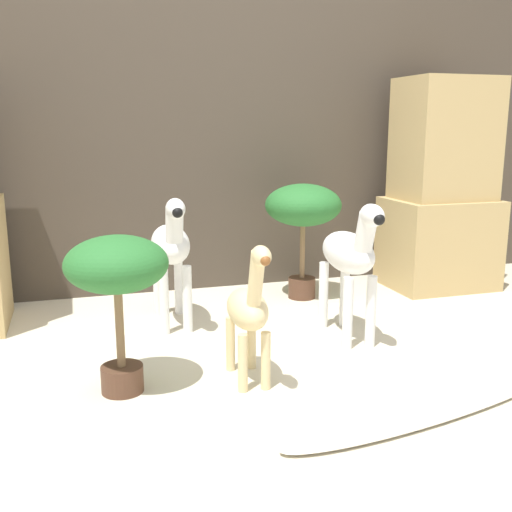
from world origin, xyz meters
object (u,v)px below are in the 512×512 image
(zebra_right, at_px, (350,256))
(potted_palm_back, at_px, (117,274))
(giraffe_figurine, at_px, (249,310))
(surfboard, at_px, (435,403))
(potted_palm_front, at_px, (303,210))
(zebra_left, at_px, (171,247))

(zebra_right, height_order, potted_palm_back, zebra_right)
(giraffe_figurine, bearing_deg, surfboard, -35.45)
(potted_palm_front, xyz_separation_m, potted_palm_back, (-1.10, -0.97, -0.06))
(zebra_right, xyz_separation_m, potted_palm_front, (0.04, 0.70, 0.11))
(zebra_left, relative_size, surfboard, 0.49)
(zebra_right, relative_size, surfboard, 0.49)
(giraffe_figurine, relative_size, surfboard, 0.43)
(zebra_left, bearing_deg, zebra_right, -30.10)
(zebra_left, bearing_deg, surfboard, -57.70)
(potted_palm_front, bearing_deg, surfboard, -92.11)
(giraffe_figurine, bearing_deg, potted_palm_back, 173.68)
(potted_palm_back, height_order, surfboard, potted_palm_back)
(giraffe_figurine, xyz_separation_m, potted_palm_back, (-0.48, 0.05, 0.16))
(zebra_left, height_order, giraffe_figurine, zebra_left)
(potted_palm_front, height_order, potted_palm_back, potted_palm_front)
(zebra_right, height_order, giraffe_figurine, zebra_right)
(giraffe_figurine, height_order, potted_palm_front, potted_palm_front)
(giraffe_figurine, relative_size, potted_palm_back, 0.97)
(potted_palm_back, bearing_deg, zebra_left, 66.60)
(surfboard, bearing_deg, zebra_left, 122.30)
(zebra_left, bearing_deg, giraffe_figurine, -77.40)
(zebra_left, distance_m, potted_palm_front, 0.84)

